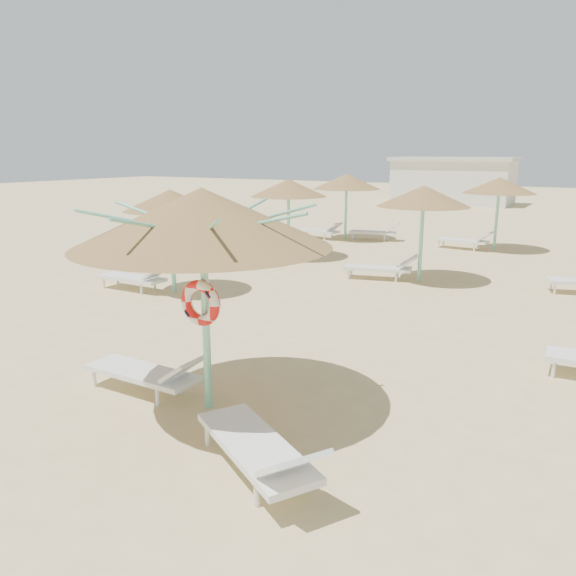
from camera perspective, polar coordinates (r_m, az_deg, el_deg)
The scene contains 5 objects.
ground at distance 8.13m, azimuth -5.35°, elevation -12.27°, with size 120.00×120.00×0.00m, color #D3BD81.
main_palapa at distance 7.52m, azimuth -8.71°, elevation 7.01°, with size 3.46×3.46×3.10m.
lounger_main_a at distance 8.73m, azimuth -14.00°, elevation -8.31°, with size 1.99×0.61×0.72m.
lounger_main_b at distance 6.42m, azimuth -2.79°, elevation -16.00°, with size 2.15×1.64×0.77m.
service_hut at distance 42.24m, azimuth 16.41°, elevation 10.45°, with size 8.40×4.40×3.25m.
Camera 1 is at (4.32, -5.92, 3.53)m, focal length 35.00 mm.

